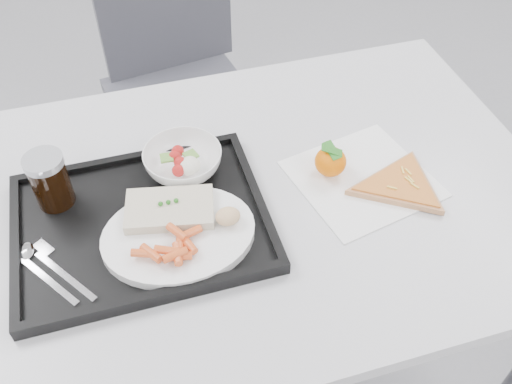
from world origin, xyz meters
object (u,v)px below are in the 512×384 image
object	(u,v)px
cola_glass	(50,180)
pizza_slice	(400,185)
chair	(177,65)
tangerine	(330,161)
dinner_plate	(179,235)
salad_bowl	(183,161)
tray	(142,224)
table	(243,217)

from	to	relation	value
cola_glass	pizza_slice	distance (m)	0.65
chair	tangerine	size ratio (longest dim) A/B	12.56
dinner_plate	cola_glass	xyz separation A→B (m)	(-0.20, 0.15, 0.05)
dinner_plate	salad_bowl	distance (m)	0.17
cola_glass	tray	bearing A→B (deg)	-33.81
chair	dinner_plate	distance (m)	0.91
cola_glass	tangerine	distance (m)	0.52
cola_glass	tangerine	bearing A→B (deg)	-7.17
chair	dinner_plate	bearing A→B (deg)	-99.22
table	chair	world-z (taller)	chair
table	tray	xyz separation A→B (m)	(-0.20, -0.03, 0.08)
chair	table	bearing A→B (deg)	-90.20
dinner_plate	pizza_slice	distance (m)	0.43
salad_bowl	dinner_plate	bearing A→B (deg)	-104.32
tray	pizza_slice	world-z (taller)	tray
dinner_plate	chair	bearing A→B (deg)	80.78
cola_glass	table	bearing A→B (deg)	-11.62
cola_glass	pizza_slice	xyz separation A→B (m)	(0.64, -0.14, -0.06)
tray	tangerine	distance (m)	0.38
tray	pizza_slice	distance (m)	0.50
chair	dinner_plate	world-z (taller)	chair
table	chair	xyz separation A→B (m)	(0.00, 0.78, -0.15)
table	tangerine	xyz separation A→B (m)	(0.18, 0.00, 0.10)
cola_glass	salad_bowl	bearing A→B (deg)	3.46
tray	dinner_plate	bearing A→B (deg)	-44.44
table	pizza_slice	world-z (taller)	pizza_slice
tray	dinner_plate	xyz separation A→B (m)	(0.06, -0.06, 0.02)
chair	tray	distance (m)	0.86
table	dinner_plate	xyz separation A→B (m)	(-0.14, -0.08, 0.09)
table	tangerine	bearing A→B (deg)	1.37
salad_bowl	cola_glass	distance (m)	0.25
tangerine	chair	bearing A→B (deg)	102.90
tray	cola_glass	xyz separation A→B (m)	(-0.14, 0.10, 0.06)
cola_glass	dinner_plate	bearing A→B (deg)	-37.25
chair	salad_bowl	xyz separation A→B (m)	(-0.10, -0.70, 0.25)
salad_bowl	cola_glass	bearing A→B (deg)	-176.54
chair	salad_bowl	size ratio (longest dim) A/B	6.11
salad_bowl	pizza_slice	bearing A→B (deg)	-21.65
dinner_plate	tangerine	bearing A→B (deg)	15.37
tangerine	salad_bowl	bearing A→B (deg)	163.80
chair	dinner_plate	size ratio (longest dim) A/B	3.44
cola_glass	tangerine	xyz separation A→B (m)	(0.52, -0.07, -0.04)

